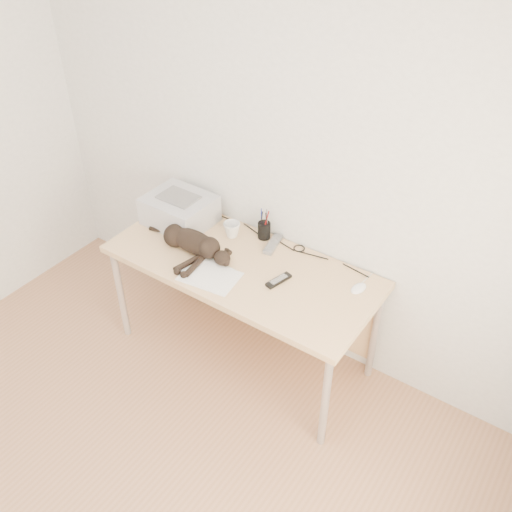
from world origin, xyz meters
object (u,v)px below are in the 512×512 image
Objects in this scene: mug at (232,230)px; pen_cup at (264,230)px; cat at (190,242)px; mouse at (359,287)px; printer at (180,210)px; desk at (250,274)px.

pen_cup reaches higher than mug.
mug is (0.11, 0.26, -0.02)m from cat.
mug is 0.93× the size of mouse.
printer reaches higher than mug.
printer is 0.32m from cat.
mouse reaches higher than desk.
printer reaches higher than mouse.
cat is at bearing -38.27° from printer.
desk is at bearing -160.76° from mouse.
printer reaches higher than desk.
pen_cup reaches higher than printer.
mug reaches higher than desk.
mug is at bearing 66.92° from cat.
cat is at bearing -154.63° from mouse.
desk is 8.04× the size of pen_cup.
pen_cup is at bearing 52.13° from cat.
pen_cup reaches higher than mouse.
desk is at bearing -79.14° from pen_cup.
printer is at bearing -163.19° from pen_cup.
printer is at bearing -166.59° from mouse.
cat is 0.28m from mug.
mug is at bearing 153.57° from desk.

